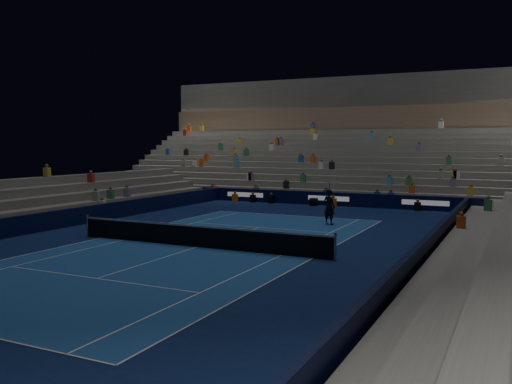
{
  "coord_description": "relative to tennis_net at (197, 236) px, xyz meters",
  "views": [
    {
      "loc": [
        12.88,
        -20.44,
        4.57
      ],
      "look_at": [
        0.0,
        6.0,
        2.0
      ],
      "focal_mm": 38.27,
      "sensor_mm": 36.0,
      "label": 1
    }
  ],
  "objects": [
    {
      "name": "ground",
      "position": [
        0.0,
        0.0,
        -0.5
      ],
      "size": [
        90.0,
        90.0,
        0.0
      ],
      "primitive_type": "plane",
      "color": "#0C1C4B",
      "rests_on": "ground"
    },
    {
      "name": "court_surface",
      "position": [
        0.0,
        0.0,
        -0.5
      ],
      "size": [
        10.97,
        23.77,
        0.01
      ],
      "primitive_type": "cube",
      "color": "#1B4E98",
      "rests_on": "ground"
    },
    {
      "name": "sponsor_barrier_far",
      "position": [
        0.0,
        18.5,
        -0.0
      ],
      "size": [
        44.0,
        0.25,
        1.0
      ],
      "primitive_type": "cube",
      "color": "black",
      "rests_on": "ground"
    },
    {
      "name": "sponsor_barrier_east",
      "position": [
        9.7,
        0.0,
        -0.0
      ],
      "size": [
        0.25,
        37.0,
        1.0
      ],
      "primitive_type": "cube",
      "color": "black",
      "rests_on": "ground"
    },
    {
      "name": "sponsor_barrier_west",
      "position": [
        -9.7,
        0.0,
        -0.0
      ],
      "size": [
        0.25,
        37.0,
        1.0
      ],
      "primitive_type": "cube",
      "color": "#080F32",
      "rests_on": "ground"
    },
    {
      "name": "grandstand_main",
      "position": [
        0.0,
        27.9,
        2.87
      ],
      "size": [
        44.0,
        15.2,
        11.2
      ],
      "color": "slate",
      "rests_on": "ground"
    },
    {
      "name": "tennis_net",
      "position": [
        0.0,
        0.0,
        0.0
      ],
      "size": [
        12.9,
        0.1,
        1.1
      ],
      "color": "#B2B2B7",
      "rests_on": "ground"
    },
    {
      "name": "tennis_player",
      "position": [
        3.13,
        9.09,
        0.52
      ],
      "size": [
        0.85,
        0.68,
        2.04
      ],
      "primitive_type": "imported",
      "rotation": [
        0.0,
        0.0,
        2.85
      ],
      "color": "black",
      "rests_on": "ground"
    },
    {
      "name": "broadcast_camera",
      "position": [
        -0.95,
        17.74,
        -0.2
      ],
      "size": [
        0.56,
        0.94,
        0.58
      ],
      "color": "black",
      "rests_on": "ground"
    }
  ]
}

